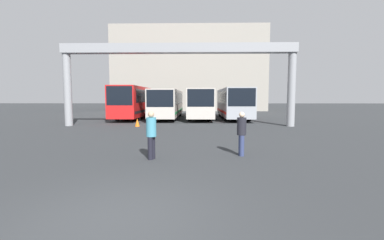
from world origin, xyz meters
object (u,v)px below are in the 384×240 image
object	(u,v)px
bus_slot_0	(136,101)
pedestrian_mid_right	(151,134)
pedestrian_mid_left	(242,133)
bus_slot_1	(168,102)
bus_slot_3	(233,102)
traffic_cone	(137,122)
bus_slot_2	(200,102)

from	to	relation	value
bus_slot_0	pedestrian_mid_right	world-z (taller)	bus_slot_0
pedestrian_mid_left	pedestrian_mid_right	world-z (taller)	pedestrian_mid_right
bus_slot_1	bus_slot_3	bearing A→B (deg)	-4.09
pedestrian_mid_right	traffic_cone	bearing A→B (deg)	-144.60
bus_slot_0	pedestrian_mid_left	size ratio (longest dim) A/B	7.22
bus_slot_2	traffic_cone	world-z (taller)	bus_slot_2
bus_slot_3	pedestrian_mid_left	bearing A→B (deg)	-96.80
bus_slot_1	pedestrian_mid_right	size ratio (longest dim) A/B	6.73
bus_slot_1	bus_slot_3	distance (m)	7.00
pedestrian_mid_right	traffic_cone	xyz separation A→B (m)	(-2.99, 10.50, -0.61)
traffic_cone	bus_slot_3	bearing A→B (deg)	42.35
bus_slot_0	traffic_cone	world-z (taller)	bus_slot_0
bus_slot_0	bus_slot_1	distance (m)	3.50
bus_slot_1	traffic_cone	xyz separation A→B (m)	(-1.41, -8.15, -1.42)
bus_slot_3	pedestrian_mid_right	size ratio (longest dim) A/B	6.15
bus_slot_1	bus_slot_0	bearing A→B (deg)	176.20
pedestrian_mid_left	pedestrian_mid_right	bearing A→B (deg)	99.04
bus_slot_0	bus_slot_3	distance (m)	10.50
bus_slot_0	bus_slot_3	size ratio (longest dim) A/B	1.14
pedestrian_mid_right	bus_slot_0	bearing A→B (deg)	-145.46
bus_slot_3	pedestrian_mid_right	distance (m)	18.96
bus_slot_0	pedestrian_mid_left	world-z (taller)	bus_slot_0
bus_slot_2	pedestrian_mid_right	bearing A→B (deg)	-95.81
bus_slot_2	bus_slot_3	xyz separation A→B (m)	(3.49, -0.65, 0.04)
traffic_cone	bus_slot_2	bearing A→B (deg)	59.43
bus_slot_0	pedestrian_mid_left	xyz separation A→B (m)	(8.38, -18.26, -1.02)
bus_slot_3	traffic_cone	size ratio (longest dim) A/B	17.24
bus_slot_1	pedestrian_mid_left	world-z (taller)	bus_slot_1
pedestrian_mid_right	bus_slot_2	bearing A→B (deg)	-166.29
bus_slot_2	traffic_cone	distance (m)	9.75
pedestrian_mid_right	traffic_cone	world-z (taller)	pedestrian_mid_right
pedestrian_mid_right	traffic_cone	distance (m)	10.94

